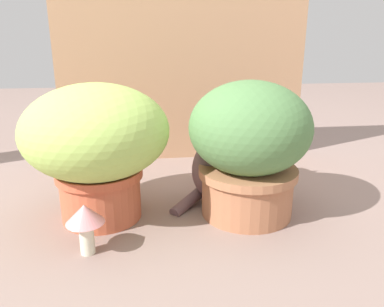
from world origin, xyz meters
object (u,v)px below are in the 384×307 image
at_px(cat, 226,161).
at_px(grass_planter, 97,142).
at_px(leafy_planter, 249,145).
at_px(mushroom_ornament_pink, 85,219).

bearing_deg(cat, grass_planter, -164.41).
distance_m(leafy_planter, mushroom_ornament_pink, 0.49).
height_order(grass_planter, cat, grass_planter).
relative_size(leafy_planter, cat, 1.17).
relative_size(leafy_planter, mushroom_ornament_pink, 3.05).
xyz_separation_m(grass_planter, mushroom_ornament_pink, (-0.02, -0.19, -0.14)).
height_order(leafy_planter, mushroom_ornament_pink, leafy_planter).
relative_size(grass_planter, leafy_planter, 1.02).
height_order(grass_planter, leafy_planter, leafy_planter).
xyz_separation_m(grass_planter, cat, (0.40, 0.11, -0.11)).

